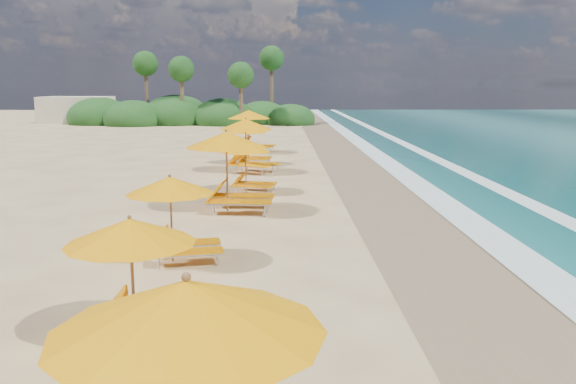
{
  "coord_description": "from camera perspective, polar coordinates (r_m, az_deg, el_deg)",
  "views": [
    {
      "loc": [
        -0.24,
        -15.72,
        4.11
      ],
      "look_at": [
        0.0,
        0.0,
        1.2
      ],
      "focal_mm": 36.41,
      "sensor_mm": 36.0,
      "label": 1
    }
  ],
  "objects": [
    {
      "name": "ground",
      "position": [
        16.25,
        -0.0,
        -4.17
      ],
      "size": [
        160.0,
        160.0,
        0.0
      ],
      "primitive_type": "plane",
      "color": "#D8BE7F",
      "rests_on": "ground"
    },
    {
      "name": "wet_sand",
      "position": [
        16.79,
        13.82,
        -3.98
      ],
      "size": [
        4.0,
        160.0,
        0.01
      ],
      "primitive_type": "cube",
      "color": "#8E7454",
      "rests_on": "ground"
    },
    {
      "name": "surf_foam",
      "position": [
        17.66,
        22.34,
        -3.68
      ],
      "size": [
        4.0,
        160.0,
        0.01
      ],
      "color": "white",
      "rests_on": "ground"
    },
    {
      "name": "station_3",
      "position": [
        9.68,
        -14.0,
        -7.47
      ],
      "size": [
        2.63,
        2.56,
        2.1
      ],
      "rotation": [
        0.0,
        0.0,
        0.28
      ],
      "color": "olive",
      "rests_on": "ground"
    },
    {
      "name": "station_4",
      "position": [
        13.83,
        -10.69,
        -1.99
      ],
      "size": [
        2.5,
        2.39,
        2.08
      ],
      "rotation": [
        0.0,
        0.0,
        0.19
      ],
      "color": "olive",
      "rests_on": "ground"
    },
    {
      "name": "station_5",
      "position": [
        19.05,
        -5.38,
        2.58
      ],
      "size": [
        3.03,
        2.83,
        2.68
      ],
      "rotation": [
        0.0,
        0.0,
        -0.08
      ],
      "color": "olive",
      "rests_on": "ground"
    },
    {
      "name": "station_6",
      "position": [
        22.4,
        -3.77,
        2.8
      ],
      "size": [
        2.41,
        2.31,
        2.0
      ],
      "rotation": [
        0.0,
        0.0,
        -0.2
      ],
      "color": "olive",
      "rests_on": "ground"
    },
    {
      "name": "station_7",
      "position": [
        27.5,
        -3.77,
        4.91
      ],
      "size": [
        3.42,
        3.41,
        2.59
      ],
      "rotation": [
        0.0,
        0.0,
        -0.46
      ],
      "color": "olive",
      "rests_on": "ground"
    },
    {
      "name": "station_8",
      "position": [
        30.38,
        -3.63,
        4.94
      ],
      "size": [
        2.45,
        2.32,
        2.11
      ],
      "rotation": [
        0.0,
        0.0,
        -0.12
      ],
      "color": "olive",
      "rests_on": "ground"
    },
    {
      "name": "station_9",
      "position": [
        35.65,
        -3.52,
        6.23
      ],
      "size": [
        3.31,
        3.21,
        2.64
      ],
      "rotation": [
        0.0,
        0.0,
        -0.28
      ],
      "color": "olive",
      "rests_on": "ground"
    },
    {
      "name": "treeline",
      "position": [
        62.07,
        -9.96,
        7.45
      ],
      "size": [
        25.8,
        8.8,
        9.74
      ],
      "color": "#163D14",
      "rests_on": "ground"
    },
    {
      "name": "beach_building",
      "position": [
        67.38,
        -19.9,
        7.56
      ],
      "size": [
        7.0,
        5.0,
        2.8
      ],
      "primitive_type": "cube",
      "color": "beige",
      "rests_on": "ground"
    }
  ]
}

